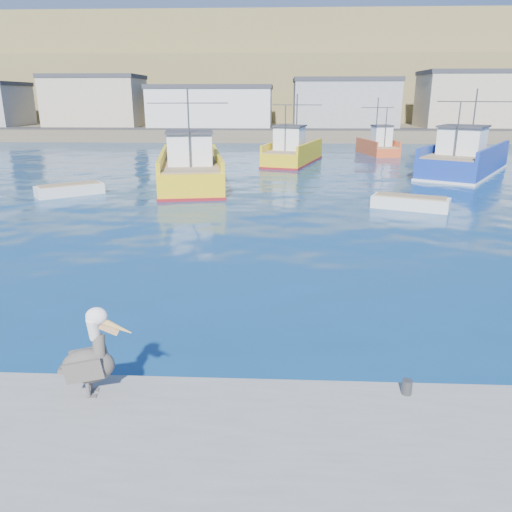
{
  "coord_description": "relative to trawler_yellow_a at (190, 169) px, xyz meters",
  "views": [
    {
      "loc": [
        0.46,
        -11.99,
        6.04
      ],
      "look_at": [
        -0.21,
        2.27,
        1.47
      ],
      "focal_mm": 35.0,
      "sensor_mm": 36.0,
      "label": 1
    }
  ],
  "objects": [
    {
      "name": "boat_orange",
      "position": [
        16.98,
        20.42,
        -0.14
      ],
      "size": [
        3.78,
        7.25,
        5.9
      ],
      "color": "#DC4F23",
      "rests_on": "ground"
    },
    {
      "name": "pelican",
      "position": [
        2.77,
        -26.98,
        0.17
      ],
      "size": [
        1.47,
        0.73,
        1.81
      ],
      "color": "#595451",
      "rests_on": "dock"
    },
    {
      "name": "skiff_mid",
      "position": [
        13.7,
        -7.32,
        -0.82
      ],
      "size": [
        4.41,
        2.96,
        0.91
      ],
      "color": "silver",
      "rests_on": "ground"
    },
    {
      "name": "dock_bollards",
      "position": [
        6.47,
        -26.71,
        -0.46
      ],
      "size": [
        36.2,
        0.2,
        0.3
      ],
      "color": "#4C4C4C",
      "rests_on": "dock"
    },
    {
      "name": "ground",
      "position": [
        5.87,
        -23.31,
        -1.11
      ],
      "size": [
        260.0,
        260.0,
        0.0
      ],
      "primitive_type": "plane",
      "color": "#06264F",
      "rests_on": "ground"
    },
    {
      "name": "trawler_yellow_b",
      "position": [
        7.52,
        12.55,
        -0.13
      ],
      "size": [
        6.19,
        10.69,
        6.36
      ],
      "color": "gold",
      "rests_on": "ground"
    },
    {
      "name": "trawler_blue",
      "position": [
        21.37,
        6.54,
        0.02
      ],
      "size": [
        10.63,
        13.35,
        6.72
      ],
      "color": "navy",
      "rests_on": "ground"
    },
    {
      "name": "skiff_left",
      "position": [
        -7.09,
        -4.2,
        -0.82
      ],
      "size": [
        4.13,
        3.63,
        0.89
      ],
      "color": "silver",
      "rests_on": "ground"
    },
    {
      "name": "trawler_yellow_a",
      "position": [
        0.0,
        0.0,
        0.0
      ],
      "size": [
        6.32,
        13.06,
        6.67
      ],
      "color": "gold",
      "rests_on": "ground"
    },
    {
      "name": "far_shore",
      "position": [
        5.87,
        85.9,
        7.87
      ],
      "size": [
        200.0,
        81.0,
        24.0
      ],
      "color": "brown",
      "rests_on": "ground"
    }
  ]
}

